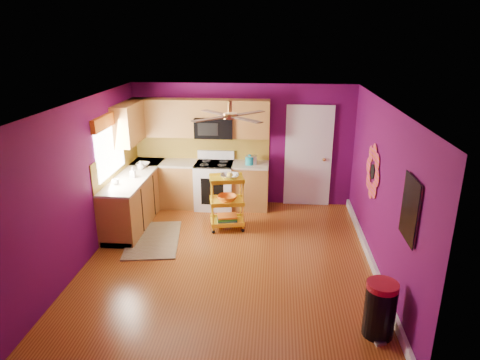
{
  "coord_description": "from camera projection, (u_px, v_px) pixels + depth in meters",
  "views": [
    {
      "loc": [
        0.68,
        -6.02,
        3.45
      ],
      "look_at": [
        0.13,
        0.4,
        1.22
      ],
      "focal_mm": 32.0,
      "sensor_mm": 36.0,
      "label": 1
    }
  ],
  "objects": [
    {
      "name": "trash_can",
      "position": [
        380.0,
        309.0,
        5.05
      ],
      "size": [
        0.48,
        0.48,
        0.71
      ],
      "color": "black",
      "rests_on": "ground"
    },
    {
      "name": "ground",
      "position": [
        230.0,
        259.0,
        6.85
      ],
      "size": [
        5.0,
        5.0,
        0.0
      ],
      "primitive_type": "plane",
      "color": "brown",
      "rests_on": "ground"
    },
    {
      "name": "shag_rug",
      "position": [
        153.0,
        239.0,
        7.48
      ],
      "size": [
        1.08,
        1.54,
        0.02
      ],
      "primitive_type": "cube",
      "rotation": [
        0.0,
        0.0,
        0.15
      ],
      "color": "#302010",
      "rests_on": "ground"
    },
    {
      "name": "ceiling_fan",
      "position": [
        230.0,
        115.0,
        6.29
      ],
      "size": [
        1.01,
        1.01,
        0.26
      ],
      "color": "#BF8C3F",
      "rests_on": "ground"
    },
    {
      "name": "soap_bottle_b",
      "position": [
        141.0,
        165.0,
        8.22
      ],
      "size": [
        0.13,
        0.13,
        0.17
      ],
      "primitive_type": "imported",
      "color": "white",
      "rests_on": "lower_cabinets"
    },
    {
      "name": "teal_kettle",
      "position": [
        250.0,
        160.0,
        8.53
      ],
      "size": [
        0.18,
        0.18,
        0.21
      ],
      "color": "teal",
      "rests_on": "lower_cabinets"
    },
    {
      "name": "left_window",
      "position": [
        109.0,
        136.0,
        7.45
      ],
      "size": [
        0.08,
        1.35,
        1.08
      ],
      "color": "white",
      "rests_on": "ground"
    },
    {
      "name": "right_wall_art",
      "position": [
        387.0,
        186.0,
        5.88
      ],
      "size": [
        0.04,
        2.74,
        1.04
      ],
      "color": "black",
      "rests_on": "ground"
    },
    {
      "name": "rolling_cart",
      "position": [
        227.0,
        200.0,
        7.76
      ],
      "size": [
        0.68,
        0.55,
        1.09
      ],
      "color": "yellow",
      "rests_on": "ground"
    },
    {
      "name": "panel_door",
      "position": [
        308.0,
        157.0,
        8.73
      ],
      "size": [
        0.95,
        0.11,
        2.15
      ],
      "color": "white",
      "rests_on": "ground"
    },
    {
      "name": "counter_dish",
      "position": [
        143.0,
        164.0,
        8.45
      ],
      "size": [
        0.26,
        0.26,
        0.06
      ],
      "primitive_type": "imported",
      "color": "white",
      "rests_on": "lower_cabinets"
    },
    {
      "name": "room_envelope",
      "position": [
        231.0,
        162.0,
        6.31
      ],
      "size": [
        4.54,
        5.04,
        2.52
      ],
      "color": "#57094B",
      "rests_on": "ground"
    },
    {
      "name": "lower_cabinets",
      "position": [
        173.0,
        192.0,
        8.53
      ],
      "size": [
        2.81,
        2.31,
        0.94
      ],
      "color": "brown",
      "rests_on": "ground"
    },
    {
      "name": "electric_range",
      "position": [
        215.0,
        185.0,
        8.78
      ],
      "size": [
        0.76,
        0.66,
        1.13
      ],
      "color": "white",
      "rests_on": "ground"
    },
    {
      "name": "upper_cabinetry",
      "position": [
        178.0,
        121.0,
        8.41
      ],
      "size": [
        2.8,
        2.3,
        1.26
      ],
      "color": "brown",
      "rests_on": "ground"
    },
    {
      "name": "toaster",
      "position": [
        251.0,
        160.0,
        8.55
      ],
      "size": [
        0.22,
        0.15,
        0.18
      ],
      "primitive_type": "cube",
      "color": "beige",
      "rests_on": "lower_cabinets"
    },
    {
      "name": "counter_cup",
      "position": [
        116.0,
        182.0,
        7.42
      ],
      "size": [
        0.12,
        0.12,
        0.1
      ],
      "primitive_type": "imported",
      "color": "white",
      "rests_on": "lower_cabinets"
    },
    {
      "name": "soap_bottle_a",
      "position": [
        133.0,
        172.0,
        7.76
      ],
      "size": [
        0.09,
        0.09,
        0.19
      ],
      "primitive_type": "imported",
      "color": "#EA3F72",
      "rests_on": "lower_cabinets"
    }
  ]
}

